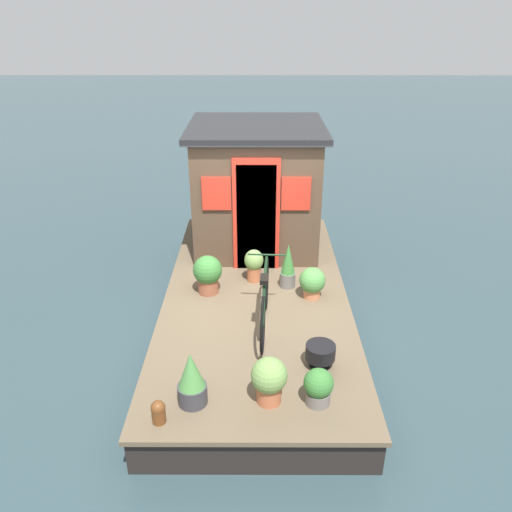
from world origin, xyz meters
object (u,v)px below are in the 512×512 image
(potted_plant_lavender, at_px, (318,387))
(houseboat_cabin, at_px, (256,186))
(potted_plant_geranium, at_px, (208,273))
(bicycle, at_px, (265,300))
(potted_plant_ivy, at_px, (192,380))
(potted_plant_thyme, at_px, (254,264))
(potted_plant_succulent, at_px, (288,267))
(potted_plant_rosemary, at_px, (269,379))
(mooring_bollard, at_px, (158,411))
(potted_plant_mint, at_px, (312,282))
(charcoal_grill, at_px, (320,352))

(potted_plant_lavender, bearing_deg, houseboat_cabin, 9.23)
(potted_plant_geranium, bearing_deg, houseboat_cabin, -22.03)
(bicycle, xyz_separation_m, potted_plant_geranium, (0.88, 0.81, -0.08))
(bicycle, height_order, potted_plant_ivy, bicycle)
(potted_plant_thyme, xyz_separation_m, potted_plant_lavender, (-2.68, -0.69, -0.07))
(bicycle, height_order, potted_plant_lavender, bicycle)
(houseboat_cabin, distance_m, potted_plant_ivy, 4.18)
(potted_plant_succulent, distance_m, potted_plant_lavender, 2.52)
(houseboat_cabin, distance_m, potted_plant_rosemary, 4.11)
(potted_plant_thyme, xyz_separation_m, potted_plant_geranium, (-0.36, 0.67, 0.03))
(bicycle, distance_m, potted_plant_lavender, 1.55)
(potted_plant_thyme, distance_m, mooring_bollard, 3.12)
(potted_plant_rosemary, xyz_separation_m, potted_plant_geranium, (2.31, 0.84, 0.02))
(potted_plant_rosemary, height_order, potted_plant_lavender, potted_plant_rosemary)
(potted_plant_mint, relative_size, mooring_bollard, 1.78)
(charcoal_grill, bearing_deg, houseboat_cabin, 12.28)
(mooring_bollard, bearing_deg, potted_plant_geranium, -5.95)
(houseboat_cabin, xyz_separation_m, potted_plant_thyme, (-1.37, 0.03, -0.76))
(potted_plant_succulent, bearing_deg, potted_plant_geranium, 98.84)
(houseboat_cabin, height_order, potted_plant_thyme, houseboat_cabin)
(houseboat_cabin, relative_size, potted_plant_mint, 4.75)
(potted_plant_geranium, bearing_deg, mooring_bollard, 174.05)
(houseboat_cabin, xyz_separation_m, potted_plant_geranium, (-1.73, 0.70, -0.73))
(bicycle, bearing_deg, charcoal_grill, -142.50)
(houseboat_cabin, distance_m, potted_plant_succulent, 1.77)
(bicycle, height_order, potted_plant_geranium, bicycle)
(charcoal_grill, height_order, mooring_bollard, charcoal_grill)
(potted_plant_rosemary, distance_m, charcoal_grill, 0.86)
(houseboat_cabin, relative_size, potted_plant_thyme, 4.31)
(potted_plant_succulent, distance_m, potted_plant_mint, 0.47)
(potted_plant_rosemary, relative_size, potted_plant_mint, 1.16)
(potted_plant_geranium, xyz_separation_m, potted_plant_ivy, (-2.33, -0.04, -0.01))
(houseboat_cabin, xyz_separation_m, potted_plant_mint, (-1.87, -0.80, -0.80))
(potted_plant_geranium, relative_size, mooring_bollard, 2.22)
(potted_plant_succulent, bearing_deg, bicycle, 161.50)
(bicycle, distance_m, potted_plant_rosemary, 1.43)
(potted_plant_thyme, bearing_deg, potted_plant_succulent, -109.20)
(houseboat_cabin, distance_m, potted_plant_lavender, 4.19)
(potted_plant_lavender, bearing_deg, potted_plant_mint, -3.76)
(potted_plant_succulent, height_order, potted_plant_ivy, potted_plant_succulent)
(houseboat_cabin, relative_size, charcoal_grill, 6.28)
(potted_plant_succulent, relative_size, potted_plant_ivy, 1.10)
(potted_plant_rosemary, relative_size, potted_plant_geranium, 0.93)
(potted_plant_thyme, xyz_separation_m, potted_plant_succulent, (-0.18, -0.50, 0.04))
(potted_plant_rosemary, relative_size, charcoal_grill, 1.54)
(charcoal_grill, bearing_deg, potted_plant_ivy, 113.61)
(potted_plant_geranium, height_order, potted_plant_ivy, potted_plant_ivy)
(mooring_bollard, bearing_deg, potted_plant_mint, -35.66)
(potted_plant_mint, bearing_deg, houseboat_cabin, 23.25)
(potted_plant_thyme, distance_m, potted_plant_mint, 0.97)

